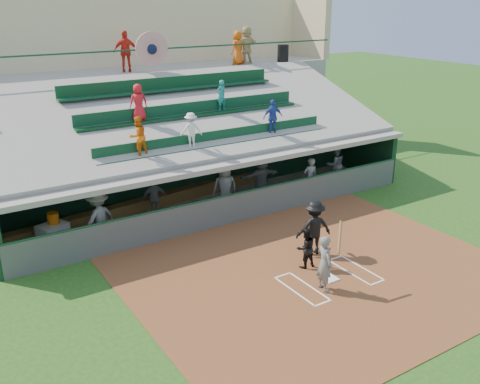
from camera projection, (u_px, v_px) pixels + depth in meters
ground at (329, 279)px, 15.53m from camera, size 100.00×100.00×0.00m
dirt_slab at (318, 272)px, 15.92m from camera, size 11.00×9.00×0.02m
home_plate at (329, 278)px, 15.52m from camera, size 0.43×0.43×0.03m
batters_box_chalk at (329, 279)px, 15.52m from camera, size 2.65×1.85×0.01m
dugout_floor at (214, 207)px, 20.87m from camera, size 16.00×3.50×0.04m
concourse_slab at (143, 118)px, 25.44m from camera, size 20.00×3.00×4.60m
grandstand at (170, 131)px, 23.08m from camera, size 20.40×10.40×7.80m
batter_at_plate at (325, 263)px, 14.68m from camera, size 0.87×0.74×1.95m
catcher at (305, 248)px, 16.01m from camera, size 0.64×0.52×1.26m
home_umpire at (314, 227)px, 16.79m from camera, size 1.29×0.96×1.79m
dugout_bench at (193, 191)px, 21.79m from camera, size 15.55×2.66×0.47m
white_table at (53, 235)px, 17.38m from camera, size 1.08×0.96×0.78m
water_cooler at (53, 218)px, 17.26m from camera, size 0.37×0.37×0.37m
dugout_player_a at (98, 219)px, 17.22m from camera, size 1.43×1.15×1.93m
dugout_player_b at (155, 198)px, 19.47m from camera, size 0.98×0.55×1.58m
dugout_player_c at (225, 188)px, 20.00m from camera, size 1.06×0.82×1.93m
dugout_player_d at (261, 178)px, 21.24m from camera, size 1.74×0.64×1.85m
dugout_player_e at (310, 178)px, 21.47m from camera, size 0.67×0.49×1.68m
dugout_player_f at (335, 165)px, 23.04m from camera, size 0.97×0.82×1.77m
trash_bin at (283, 53)px, 27.28m from camera, size 0.57×0.57×0.85m
concourse_staff_a at (126, 51)px, 23.30m from camera, size 1.13×0.79×1.78m
concourse_staff_b at (238, 48)px, 26.00m from camera, size 0.91×0.75×1.61m
concourse_staff_c at (247, 45)px, 26.30m from camera, size 1.75×0.92×1.80m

